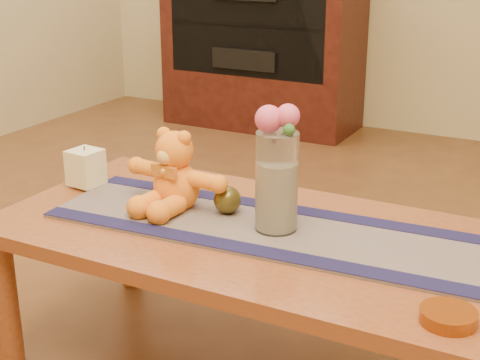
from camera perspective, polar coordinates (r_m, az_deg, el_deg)
The scene contains 22 objects.
coffee_table_top at distance 1.87m, azimuth 1.36°, elevation -4.57°, with size 1.40×0.70×0.04m, color brown.
table_leg_fl at distance 2.12m, azimuth -18.36°, elevation -9.44°, with size 0.07×0.07×0.41m, color brown.
table_leg_bl at distance 2.50m, azimuth -8.90°, elevation -4.04°, with size 0.07×0.07×0.41m, color brown.
persian_runner at distance 1.86m, azimuth 2.43°, elevation -3.96°, with size 1.20×0.35×0.01m, color #161A3F.
runner_border_near at distance 1.73m, azimuth 0.61°, elevation -5.54°, with size 1.20×0.06×0.00m, color #16143E.
runner_border_far at distance 1.98m, azimuth 4.02°, elevation -2.30°, with size 1.20×0.06×0.00m, color #16143E.
teddy_bear at distance 1.97m, azimuth -5.19°, elevation 0.79°, with size 0.31×0.26×0.21m, color orange, non-canonical shape.
pillar_candle at distance 2.20m, azimuth -12.34°, elevation 1.02°, with size 0.09×0.09×0.11m, color #FFEFBB.
candle_wick at distance 2.18m, azimuth -12.46°, elevation 2.51°, with size 0.00×0.00×0.01m, color black.
glass_vase at distance 1.80m, azimuth 2.97°, elevation -0.14°, with size 0.11×0.11×0.26m, color silver.
potpourri_fill at distance 1.82m, azimuth 2.95°, elevation -1.30°, with size 0.09×0.09×0.18m, color beige.
rose_left at distance 1.75m, azimuth 2.33°, elevation 4.95°, with size 0.07×0.07×0.07m, color #E3507E.
rose_right at distance 1.75m, azimuth 3.89°, elevation 5.19°, with size 0.06×0.06×0.06m, color #E3507E.
blue_flower_back at distance 1.78m, azimuth 3.83°, elevation 4.93°, with size 0.04×0.04×0.04m, color #5161B1.
blue_flower_side at distance 1.79m, azimuth 2.45°, elevation 4.73°, with size 0.04×0.04×0.04m, color #5161B1.
leaf_sprig at distance 1.73m, azimuth 3.98°, elevation 4.09°, with size 0.03×0.03×0.03m, color #33662D.
bronze_ball at distance 1.94m, azimuth -1.03°, elevation -1.61°, with size 0.08×0.08×0.08m, color #4F451A.
amber_dish at distance 1.50m, azimuth 16.45°, elevation -10.51°, with size 0.12×0.12×0.03m, color #BF5914.
media_cabinet at distance 4.51m, azimuth 1.85°, elevation 11.27°, with size 1.20×0.50×1.10m, color black.
cabinet_cavity at distance 4.29m, azimuth 0.45°, elevation 12.33°, with size 1.02×0.03×0.61m, color black.
cabinet_shelf at distance 4.36m, azimuth 0.98°, elevation 12.45°, with size 1.02×0.20×0.03m, color black.
stereo_lower at distance 4.41m, azimuth 1.08°, elevation 9.92°, with size 0.42×0.28×0.12m, color black.
Camera 1 is at (0.76, -1.53, 1.19)m, focal length 52.90 mm.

